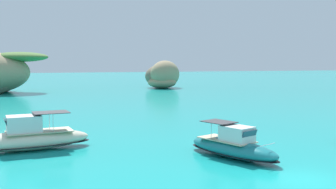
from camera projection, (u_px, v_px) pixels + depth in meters
ground_plane at (302, 180)px, 19.59m from camera, size 400.00×400.00×0.00m
islet_small at (163, 76)px, 88.10m from camera, size 10.80×11.58×6.15m
motorboat_cream at (30, 138)px, 26.26m from camera, size 8.19×3.41×2.49m
motorboat_teal at (233, 147)px, 24.20m from camera, size 4.46×7.00×2.12m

